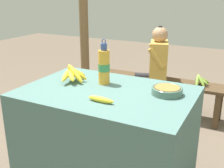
% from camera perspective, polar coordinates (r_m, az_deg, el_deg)
% --- Properties ---
extents(market_counter, '(1.27, 0.86, 0.78)m').
position_cam_1_polar(market_counter, '(2.25, -1.05, -10.73)').
color(market_counter, '#4C706B').
rests_on(market_counter, ground_plane).
extents(banana_bunch_ripe, '(0.20, 0.29, 0.16)m').
position_cam_1_polar(banana_bunch_ripe, '(2.29, -7.94, 2.17)').
color(banana_bunch_ripe, '#4C381E').
rests_on(banana_bunch_ripe, market_counter).
extents(serving_bowl, '(0.22, 0.22, 0.05)m').
position_cam_1_polar(serving_bowl, '(2.05, 11.12, -1.24)').
color(serving_bowl, '#4C6B5B').
rests_on(serving_bowl, market_counter).
extents(water_bottle, '(0.09, 0.09, 0.36)m').
position_cam_1_polar(water_bottle, '(2.20, -1.64, 3.62)').
color(water_bottle, gold).
rests_on(water_bottle, market_counter).
extents(loose_banana_front, '(0.19, 0.05, 0.04)m').
position_cam_1_polar(loose_banana_front, '(1.87, -2.28, -3.17)').
color(loose_banana_front, yellow).
rests_on(loose_banana_front, market_counter).
extents(wooden_bench, '(1.60, 0.32, 0.44)m').
position_cam_1_polar(wooden_bench, '(3.52, 9.77, -0.22)').
color(wooden_bench, '#4C3823').
rests_on(wooden_bench, ground_plane).
extents(seated_vendor, '(0.46, 0.43, 1.10)m').
position_cam_1_polar(seated_vendor, '(3.42, 8.57, 3.96)').
color(seated_vendor, '#232328').
rests_on(seated_vendor, ground_plane).
extents(banana_bunch_green, '(0.17, 0.28, 0.14)m').
position_cam_1_polar(banana_bunch_green, '(3.37, 17.52, 0.77)').
color(banana_bunch_green, '#4C381E').
rests_on(banana_bunch_green, wooden_bench).
extents(support_post_near, '(0.13, 0.13, 2.62)m').
position_cam_1_polar(support_post_near, '(4.24, -5.88, 16.11)').
color(support_post_near, brown).
rests_on(support_post_near, ground_plane).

